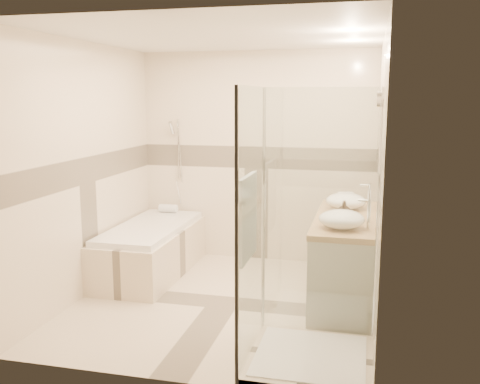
% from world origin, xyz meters
% --- Properties ---
extents(room, '(2.82, 3.02, 2.52)m').
position_xyz_m(room, '(0.06, 0.01, 1.26)').
color(room, beige).
rests_on(room, ground).
extents(bathtub, '(0.75, 1.70, 0.56)m').
position_xyz_m(bathtub, '(-1.02, 0.65, 0.31)').
color(bathtub, beige).
rests_on(bathtub, ground).
extents(vanity, '(0.58, 1.62, 0.85)m').
position_xyz_m(vanity, '(1.12, 0.30, 0.43)').
color(vanity, silver).
rests_on(vanity, ground).
extents(shower_enclosure, '(0.96, 0.93, 2.04)m').
position_xyz_m(shower_enclosure, '(0.83, -0.97, 0.51)').
color(shower_enclosure, beige).
rests_on(shower_enclosure, ground).
extents(vessel_sink_near, '(0.40, 0.40, 0.16)m').
position_xyz_m(vessel_sink_near, '(1.10, 0.65, 0.93)').
color(vessel_sink_near, white).
rests_on(vessel_sink_near, vanity).
extents(vessel_sink_far, '(0.40, 0.40, 0.16)m').
position_xyz_m(vessel_sink_far, '(1.10, -0.18, 0.93)').
color(vessel_sink_far, white).
rests_on(vessel_sink_far, vanity).
extents(faucet_near, '(0.11, 0.03, 0.27)m').
position_xyz_m(faucet_near, '(1.32, 0.65, 1.00)').
color(faucet_near, silver).
rests_on(faucet_near, vanity).
extents(faucet_far, '(0.11, 0.03, 0.27)m').
position_xyz_m(faucet_far, '(1.32, -0.18, 1.01)').
color(faucet_far, silver).
rests_on(faucet_far, vanity).
extents(amenity_bottle_a, '(0.09, 0.09, 0.17)m').
position_xyz_m(amenity_bottle_a, '(1.10, 0.16, 0.93)').
color(amenity_bottle_a, black).
rests_on(amenity_bottle_a, vanity).
extents(amenity_bottle_b, '(0.14, 0.14, 0.16)m').
position_xyz_m(amenity_bottle_b, '(1.10, 0.24, 0.93)').
color(amenity_bottle_b, black).
rests_on(amenity_bottle_b, vanity).
extents(folded_towels, '(0.23, 0.31, 0.09)m').
position_xyz_m(folded_towels, '(1.10, 1.02, 0.89)').
color(folded_towels, silver).
rests_on(folded_towels, vanity).
extents(rolled_towel, '(0.22, 0.10, 0.10)m').
position_xyz_m(rolled_towel, '(-1.07, 1.32, 0.61)').
color(rolled_towel, silver).
rests_on(rolled_towel, bathtub).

